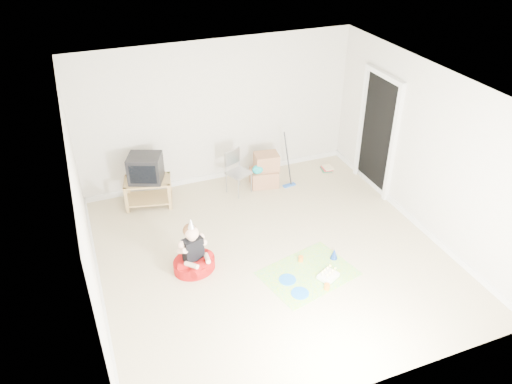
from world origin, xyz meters
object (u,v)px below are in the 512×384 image
object	(u,v)px
crt_tv	(145,168)
seated_woman	(194,258)
cardboard_boxes	(265,171)
birthday_cake	(328,277)
tv_stand	(148,190)
folding_chair	(239,173)

from	to	relation	value
crt_tv	seated_woman	distance (m)	2.02
crt_tv	seated_woman	world-z (taller)	crt_tv
seated_woman	cardboard_boxes	bearing A→B (deg)	44.83
crt_tv	seated_woman	xyz separation A→B (m)	(0.27, -1.93, -0.52)
crt_tv	birthday_cake	distance (m)	3.51
crt_tv	birthday_cake	xyz separation A→B (m)	(1.97, -2.82, -0.68)
tv_stand	birthday_cake	distance (m)	3.45
folding_chair	seated_woman	xyz separation A→B (m)	(-1.31, -1.75, -0.20)
seated_woman	folding_chair	bearing A→B (deg)	53.26
seated_woman	birthday_cake	world-z (taller)	seated_woman
tv_stand	folding_chair	size ratio (longest dim) A/B	1.07
crt_tv	birthday_cake	size ratio (longest dim) A/B	1.61
tv_stand	birthday_cake	world-z (taller)	tv_stand
tv_stand	folding_chair	xyz separation A→B (m)	(1.58, -0.18, 0.11)
cardboard_boxes	birthday_cake	world-z (taller)	cardboard_boxes
tv_stand	crt_tv	xyz separation A→B (m)	(0.00, -0.00, 0.43)
folding_chair	seated_woman	bearing A→B (deg)	-126.74
crt_tv	cardboard_boxes	world-z (taller)	crt_tv
tv_stand	seated_woman	xyz separation A→B (m)	(0.27, -1.93, -0.09)
tv_stand	crt_tv	size ratio (longest dim) A/B	1.61
tv_stand	crt_tv	world-z (taller)	crt_tv
cardboard_boxes	birthday_cake	xyz separation A→B (m)	(-0.13, -2.71, -0.26)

